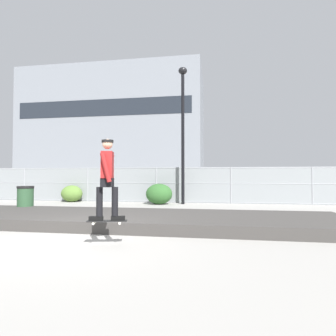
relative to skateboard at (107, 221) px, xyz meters
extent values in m
plane|color=gray|center=(-0.87, 0.38, -0.49)|extent=(120.00, 120.00, 0.00)
cube|color=#3D3A38|center=(-0.87, 2.54, -0.35)|extent=(13.29, 3.13, 0.29)
cube|color=black|center=(0.00, 0.00, 0.00)|extent=(0.82, 0.39, 0.02)
cylinder|color=silver|center=(0.23, 0.15, -0.03)|extent=(0.06, 0.04, 0.05)
cylinder|color=silver|center=(0.27, -0.02, -0.03)|extent=(0.06, 0.04, 0.05)
cylinder|color=silver|center=(-0.27, 0.02, -0.03)|extent=(0.06, 0.04, 0.05)
cylinder|color=silver|center=(-0.23, -0.15, -0.03)|extent=(0.06, 0.04, 0.05)
cube|color=#99999E|center=(0.25, 0.06, -0.01)|extent=(0.08, 0.15, 0.01)
cube|color=#99999E|center=(-0.25, -0.06, -0.01)|extent=(0.08, 0.15, 0.01)
cube|color=black|center=(0.21, 0.05, 0.06)|extent=(0.30, 0.17, 0.09)
cube|color=black|center=(-0.21, -0.05, 0.06)|extent=(0.30, 0.17, 0.09)
cylinder|color=black|center=(0.15, 0.04, 0.40)|extent=(0.13, 0.13, 0.59)
cylinder|color=black|center=(-0.15, -0.04, 0.40)|extent=(0.13, 0.13, 0.59)
cube|color=black|center=(0.00, 0.00, 0.78)|extent=(0.32, 0.39, 0.18)
cube|color=maroon|center=(0.00, 0.00, 1.14)|extent=(0.31, 0.42, 0.54)
cylinder|color=maroon|center=(-0.06, 0.24, 1.08)|extent=(0.25, 0.14, 0.58)
cylinder|color=maroon|center=(0.06, -0.24, 1.08)|extent=(0.25, 0.14, 0.58)
sphere|color=tan|center=(0.00, 0.00, 1.57)|extent=(0.21, 0.21, 0.21)
cylinder|color=black|center=(0.00, 0.00, 1.63)|extent=(0.24, 0.24, 0.05)
cylinder|color=gray|center=(-8.59, 9.14, 0.43)|extent=(0.06, 0.06, 1.85)
cylinder|color=gray|center=(-4.73, 9.14, 0.43)|extent=(0.06, 0.06, 1.85)
cylinder|color=gray|center=(-0.87, 9.14, 0.43)|extent=(0.06, 0.06, 1.85)
cylinder|color=gray|center=(2.99, 9.14, 0.43)|extent=(0.06, 0.06, 1.85)
cylinder|color=gray|center=(6.86, 9.14, 0.43)|extent=(0.06, 0.06, 1.85)
cylinder|color=gray|center=(-0.87, 9.14, 1.32)|extent=(23.18, 0.04, 0.04)
cylinder|color=gray|center=(-0.87, 9.14, 0.52)|extent=(23.18, 0.04, 0.04)
cylinder|color=gray|center=(-0.87, 9.14, -0.43)|extent=(23.18, 0.04, 0.04)
cube|color=gray|center=(-0.87, 9.14, 0.43)|extent=(23.18, 0.01, 1.85)
cylinder|color=black|center=(0.62, 8.52, 2.77)|extent=(0.16, 0.16, 6.52)
ellipsoid|color=black|center=(0.62, 8.52, 6.21)|extent=(0.44, 0.44, 0.36)
cube|color=#B7BABF|center=(-2.97, 12.22, 0.18)|extent=(4.48, 2.01, 0.70)
cube|color=#23282D|center=(-3.17, 12.23, 0.85)|extent=(2.28, 1.71, 0.64)
cylinder|color=black|center=(-1.57, 13.01, -0.17)|extent=(0.65, 0.27, 0.64)
cylinder|color=black|center=(-1.65, 11.30, -0.17)|extent=(0.65, 0.27, 0.64)
cylinder|color=black|center=(-4.29, 13.14, -0.17)|extent=(0.65, 0.27, 0.64)
cylinder|color=black|center=(-4.37, 11.44, -0.17)|extent=(0.65, 0.27, 0.64)
cube|color=maroon|center=(4.00, 12.25, 0.18)|extent=(4.56, 2.22, 0.70)
cube|color=#23282D|center=(3.80, 12.27, 0.85)|extent=(2.35, 1.81, 0.64)
cylinder|color=black|center=(5.44, 12.96, -0.17)|extent=(0.66, 0.30, 0.64)
cylinder|color=black|center=(5.27, 11.26, -0.17)|extent=(0.66, 0.30, 0.64)
cylinder|color=black|center=(2.73, 13.23, -0.17)|extent=(0.66, 0.30, 0.64)
cylinder|color=black|center=(2.56, 11.53, -0.17)|extent=(0.66, 0.30, 0.64)
cube|color=slate|center=(-14.41, 41.29, 8.83)|extent=(29.38, 14.28, 18.65)
cube|color=#1E232B|center=(-14.41, 34.13, 11.07)|extent=(27.03, 0.04, 2.50)
ellipsoid|color=#567A33|center=(-5.44, 8.72, -0.05)|extent=(1.15, 0.94, 0.89)
ellipsoid|color=#2D5B28|center=(-0.53, 8.20, 0.01)|extent=(1.31, 1.08, 1.02)
cylinder|color=#2D5133|center=(-4.70, 3.93, -0.02)|extent=(0.56, 0.56, 0.95)
cylinder|color=black|center=(-4.70, 3.93, 0.50)|extent=(0.59, 0.59, 0.08)
camera|label=1|loc=(2.14, -5.44, 0.92)|focal=30.08mm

